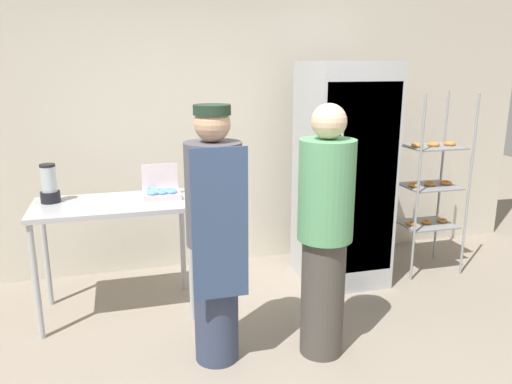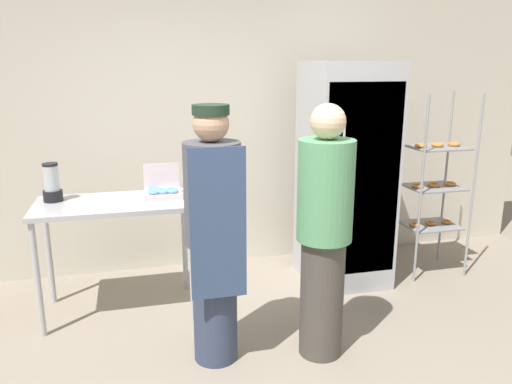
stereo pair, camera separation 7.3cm
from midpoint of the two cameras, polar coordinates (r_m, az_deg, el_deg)
back_wall at (r=4.74m, az=-3.30°, el=9.44°), size 6.40×0.12×3.00m
refrigerator at (r=4.43m, az=10.67°, el=1.88°), size 0.70×0.73×1.93m
baking_rack at (r=4.86m, az=20.07°, el=0.74°), size 0.54×0.44×1.67m
prep_counter at (r=3.95m, az=-15.31°, el=-2.59°), size 1.17×0.62×0.90m
donut_box at (r=3.93m, az=-10.11°, el=0.03°), size 0.28×0.21×0.25m
blender_pitcher at (r=4.04m, az=-21.82°, el=0.82°), size 0.14×0.14×0.29m
person_baker at (r=3.15m, az=-4.21°, el=-4.81°), size 0.36×0.37×1.68m
person_customer at (r=3.25m, az=8.42°, el=-4.64°), size 0.36×0.36×1.68m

